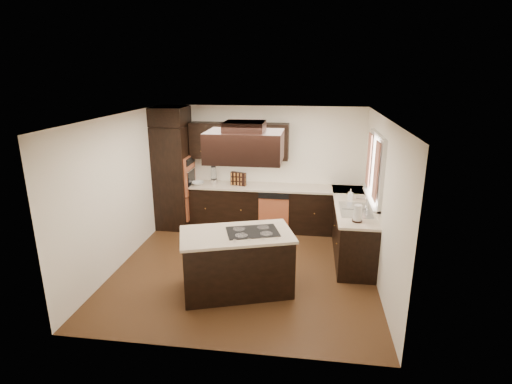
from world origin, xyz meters
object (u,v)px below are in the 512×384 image
range_hood (245,146)px  oven_column (174,177)px  island (237,263)px  spice_rack (238,179)px

range_hood → oven_column: bearing=129.7°
oven_column → island: size_ratio=1.36×
spice_rack → range_hood: bearing=-58.1°
oven_column → spice_rack: size_ratio=6.52×
oven_column → range_hood: size_ratio=2.02×
oven_column → island: (1.77, -2.42, -0.62)m
range_hood → spice_rack: (-0.53, 2.33, -1.10)m
island → spice_rack: 2.61m
oven_column → range_hood: range_hood is taller
oven_column → spice_rack: (1.35, 0.08, -0.00)m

